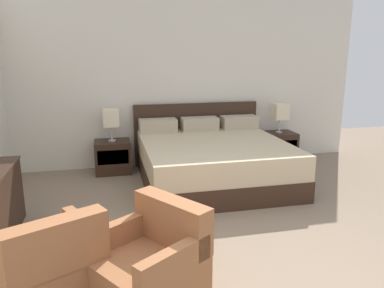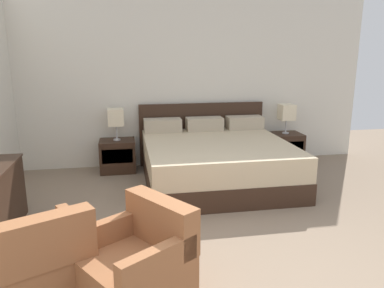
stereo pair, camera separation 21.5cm
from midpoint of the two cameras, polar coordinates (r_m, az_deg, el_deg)
The scene contains 8 objects.
wall_back at distance 6.10m, azimuth -3.85°, elevation 9.30°, with size 6.22×0.06×2.67m, color silver.
bed at distance 5.33m, azimuth 2.00°, elevation -2.40°, with size 2.05×2.07×1.01m.
nightstand_left at distance 5.90m, azimuth -12.98°, elevation -1.90°, with size 0.54×0.44×0.50m.
nightstand_right at distance 6.50m, azimuth 12.08°, elevation -0.41°, with size 0.54×0.44×0.50m.
table_lamp_left at distance 5.77m, azimuth -13.30°, elevation 3.83°, with size 0.23×0.23×0.49m.
table_lamp_right at distance 6.38m, azimuth 12.35°, elevation 4.81°, with size 0.23×0.23×0.49m.
armchair_by_window at distance 3.06m, azimuth -22.93°, elevation -17.33°, with size 0.92×0.92×0.76m.
armchair_companion at distance 2.89m, azimuth -8.60°, elevation -18.33°, with size 0.95×0.95×0.76m.
Camera 1 is at (-1.08, -2.08, 1.82)m, focal length 35.00 mm.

